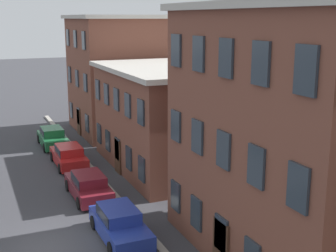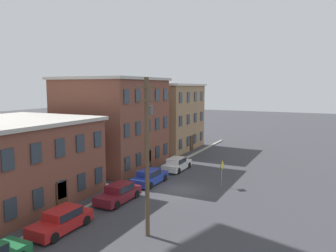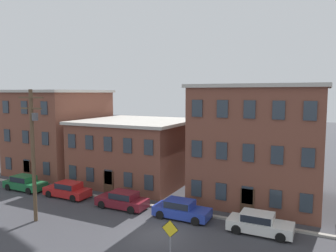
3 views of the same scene
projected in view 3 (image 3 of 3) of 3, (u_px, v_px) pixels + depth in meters
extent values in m
plane|color=#38383D|center=(158.00, 233.00, 22.61)|extent=(200.00, 200.00, 0.00)
cube|color=#9E998E|center=(184.00, 211.00, 26.63)|extent=(56.00, 0.36, 0.16)
cube|color=brown|center=(60.00, 132.00, 40.57)|extent=(8.88, 10.18, 9.72)
cube|color=#B7B2A8|center=(58.00, 91.00, 40.06)|extent=(9.38, 10.68, 0.30)
cube|color=#2D3842|center=(8.00, 163.00, 37.58)|extent=(0.90, 0.10, 1.40)
cube|color=#2D3842|center=(7.00, 135.00, 37.25)|extent=(0.90, 0.10, 1.40)
cube|color=#2D3842|center=(6.00, 107.00, 36.92)|extent=(0.90, 0.10, 1.40)
cube|color=#2D3842|center=(27.00, 166.00, 36.29)|extent=(0.90, 0.10, 1.40)
cube|color=#2D3842|center=(25.00, 137.00, 35.96)|extent=(0.90, 0.10, 1.40)
cube|color=#2D3842|center=(24.00, 107.00, 35.63)|extent=(0.90, 0.10, 1.40)
cube|color=#2D3842|center=(46.00, 168.00, 35.00)|extent=(0.90, 0.10, 1.40)
cube|color=#2D3842|center=(45.00, 138.00, 34.67)|extent=(0.90, 0.10, 1.40)
cube|color=#2D3842|center=(44.00, 108.00, 34.34)|extent=(0.90, 0.10, 1.40)
cube|color=#472D1E|center=(27.00, 170.00, 36.34)|extent=(1.10, 0.10, 2.20)
cube|color=brown|center=(137.00, 152.00, 36.08)|extent=(11.14, 10.54, 6.44)
cube|color=#B7B2A8|center=(137.00, 121.00, 35.74)|extent=(11.64, 11.04, 0.30)
cube|color=#2D3842|center=(73.00, 172.00, 33.42)|extent=(0.90, 0.10, 1.40)
cube|color=#2D3842|center=(72.00, 141.00, 33.09)|extent=(0.90, 0.10, 1.40)
cube|color=#2D3842|center=(90.00, 175.00, 32.45)|extent=(0.90, 0.10, 1.40)
cube|color=#2D3842|center=(89.00, 142.00, 32.12)|extent=(0.90, 0.10, 1.40)
cube|color=#2D3842|center=(108.00, 177.00, 31.48)|extent=(0.90, 0.10, 1.40)
cube|color=#2D3842|center=(108.00, 144.00, 31.15)|extent=(0.90, 0.10, 1.40)
cube|color=#2D3842|center=(128.00, 180.00, 30.51)|extent=(0.90, 0.10, 1.40)
cube|color=#2D3842|center=(128.00, 146.00, 30.18)|extent=(0.90, 0.10, 1.40)
cube|color=#2D3842|center=(149.00, 183.00, 29.54)|extent=(0.90, 0.10, 1.40)
cube|color=#2D3842|center=(149.00, 147.00, 29.21)|extent=(0.90, 0.10, 1.40)
cube|color=#472D1E|center=(108.00, 182.00, 31.53)|extent=(1.10, 0.10, 2.20)
cube|color=brown|center=(260.00, 144.00, 29.64)|extent=(10.67, 9.50, 10.10)
cube|color=#B7B2A8|center=(262.00, 86.00, 29.11)|extent=(11.17, 10.00, 0.30)
cube|color=#2D3842|center=(196.00, 188.00, 27.53)|extent=(0.90, 0.10, 1.40)
cube|color=#2D3842|center=(197.00, 149.00, 27.19)|extent=(0.90, 0.10, 1.40)
cube|color=#2D3842|center=(197.00, 108.00, 26.85)|extent=(0.90, 0.10, 1.40)
cube|color=#2D3842|center=(221.00, 192.00, 26.60)|extent=(0.90, 0.10, 1.40)
cube|color=#2D3842|center=(222.00, 151.00, 26.26)|extent=(0.90, 0.10, 1.40)
cube|color=#2D3842|center=(222.00, 109.00, 25.92)|extent=(0.90, 0.10, 1.40)
cube|color=#2D3842|center=(247.00, 195.00, 25.67)|extent=(0.90, 0.10, 1.40)
cube|color=#2D3842|center=(248.00, 153.00, 25.33)|extent=(0.90, 0.10, 1.40)
cube|color=#2D3842|center=(249.00, 109.00, 24.99)|extent=(0.90, 0.10, 1.40)
cube|color=#2D3842|center=(276.00, 199.00, 24.75)|extent=(0.90, 0.10, 1.40)
cube|color=#2D3842|center=(277.00, 155.00, 24.40)|extent=(0.90, 0.10, 1.40)
cube|color=#2D3842|center=(279.00, 110.00, 24.06)|extent=(0.90, 0.10, 1.40)
cube|color=#2D3842|center=(306.00, 203.00, 23.82)|extent=(0.90, 0.10, 1.40)
cube|color=#2D3842|center=(308.00, 158.00, 23.48)|extent=(0.90, 0.10, 1.40)
cube|color=#2D3842|center=(310.00, 111.00, 23.13)|extent=(0.90, 0.10, 1.40)
cube|color=#472D1E|center=(247.00, 202.00, 25.73)|extent=(1.10, 0.10, 2.20)
cube|color=#1E6638|center=(25.00, 185.00, 32.69)|extent=(4.40, 1.80, 0.70)
cube|color=#1E6638|center=(24.00, 178.00, 32.72)|extent=(2.20, 1.51, 0.55)
cube|color=#1E232D|center=(24.00, 178.00, 32.72)|extent=(2.02, 1.58, 0.48)
cylinder|color=black|center=(43.00, 186.00, 32.84)|extent=(0.66, 0.22, 0.66)
cylinder|color=black|center=(29.00, 191.00, 31.32)|extent=(0.66, 0.22, 0.66)
cylinder|color=black|center=(22.00, 183.00, 34.11)|extent=(0.66, 0.22, 0.66)
cylinder|color=black|center=(8.00, 187.00, 32.58)|extent=(0.66, 0.22, 0.66)
cube|color=#B21E1E|center=(67.00, 191.00, 30.48)|extent=(4.40, 1.80, 0.70)
cube|color=#B21E1E|center=(69.00, 185.00, 30.33)|extent=(2.20, 1.51, 0.55)
cube|color=#1E232D|center=(69.00, 185.00, 30.33)|extent=(2.02, 1.58, 0.48)
cylinder|color=black|center=(49.00, 194.00, 30.37)|extent=(0.66, 0.22, 0.66)
cylinder|color=black|center=(62.00, 189.00, 31.89)|extent=(0.66, 0.22, 0.66)
cylinder|color=black|center=(73.00, 198.00, 29.11)|extent=(0.66, 0.22, 0.66)
cylinder|color=black|center=(86.00, 193.00, 30.63)|extent=(0.66, 0.22, 0.66)
cube|color=maroon|center=(122.00, 202.00, 27.61)|extent=(4.40, 1.80, 0.70)
cube|color=maroon|center=(124.00, 195.00, 27.46)|extent=(2.20, 1.51, 0.55)
cube|color=#1E232D|center=(124.00, 195.00, 27.46)|extent=(2.02, 1.58, 0.48)
cylinder|color=black|center=(102.00, 205.00, 27.50)|extent=(0.66, 0.22, 0.66)
cylinder|color=black|center=(114.00, 199.00, 29.02)|extent=(0.66, 0.22, 0.66)
cylinder|color=black|center=(131.00, 210.00, 26.24)|extent=(0.66, 0.22, 0.66)
cylinder|color=black|center=(142.00, 203.00, 27.76)|extent=(0.66, 0.22, 0.66)
cube|color=#233899|center=(182.00, 212.00, 25.32)|extent=(4.40, 1.80, 0.70)
cube|color=#233899|center=(180.00, 203.00, 25.35)|extent=(2.20, 1.51, 0.55)
cube|color=#1E232D|center=(180.00, 203.00, 25.35)|extent=(2.02, 1.58, 0.48)
cylinder|color=black|center=(203.00, 213.00, 25.47)|extent=(0.66, 0.22, 0.66)
cylinder|color=black|center=(195.00, 221.00, 23.95)|extent=(0.66, 0.22, 0.66)
cylinder|color=black|center=(170.00, 208.00, 26.74)|extent=(0.66, 0.22, 0.66)
cylinder|color=black|center=(160.00, 215.00, 25.21)|extent=(0.66, 0.22, 0.66)
cube|color=silver|center=(260.00, 226.00, 22.60)|extent=(4.40, 1.80, 0.70)
cube|color=silver|center=(257.00, 217.00, 22.63)|extent=(2.20, 1.51, 0.55)
cube|color=#1E232D|center=(257.00, 217.00, 22.63)|extent=(2.02, 1.58, 0.48)
cylinder|color=black|center=(284.00, 228.00, 22.75)|extent=(0.66, 0.22, 0.66)
cylinder|color=black|center=(280.00, 238.00, 21.23)|extent=(0.66, 0.22, 0.66)
cylinder|color=black|center=(242.00, 221.00, 24.02)|extent=(0.66, 0.22, 0.66)
cylinder|color=black|center=(236.00, 229.00, 22.50)|extent=(0.66, 0.22, 0.66)
cylinder|color=slate|center=(170.00, 243.00, 18.50)|extent=(0.08, 0.08, 2.42)
cube|color=yellow|center=(170.00, 229.00, 18.39)|extent=(0.97, 0.03, 0.97)
cube|color=black|center=(170.00, 229.00, 18.40)|extent=(1.05, 0.02, 1.05)
cylinder|color=brown|center=(33.00, 156.00, 24.35)|extent=(0.28, 0.28, 9.94)
cube|color=brown|center=(31.00, 98.00, 23.91)|extent=(2.40, 0.12, 0.12)
cube|color=brown|center=(31.00, 108.00, 23.99)|extent=(2.00, 0.12, 0.12)
cylinder|color=#515156|center=(35.00, 117.00, 23.90)|extent=(0.44, 0.44, 0.55)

